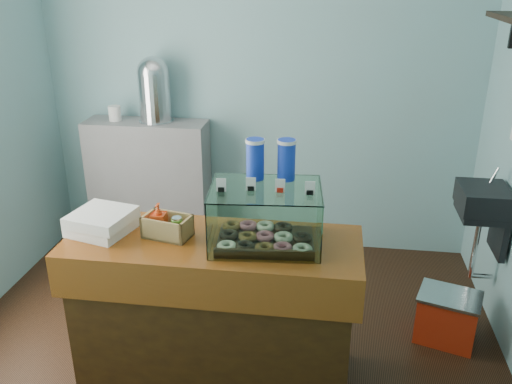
% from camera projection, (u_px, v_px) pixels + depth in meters
% --- Properties ---
extents(ground, '(3.50, 3.50, 0.00)m').
position_uv_depth(ground, '(225.00, 347.00, 3.48)').
color(ground, black).
rests_on(ground, ground).
extents(room_shell, '(3.54, 3.04, 2.82)m').
position_uv_depth(room_shell, '(223.00, 81.00, 2.83)').
color(room_shell, '#85BBC3').
rests_on(room_shell, ground).
extents(counter, '(1.60, 0.60, 0.90)m').
position_uv_depth(counter, '(215.00, 310.00, 3.07)').
color(counter, '#3D240B').
rests_on(counter, ground).
extents(back_shelf, '(1.00, 0.32, 1.10)m').
position_uv_depth(back_shelf, '(150.00, 185.00, 4.59)').
color(back_shelf, gray).
rests_on(back_shelf, ground).
extents(display_case, '(0.61, 0.47, 0.53)m').
position_uv_depth(display_case, '(266.00, 211.00, 2.84)').
color(display_case, black).
rests_on(display_case, counter).
extents(condiment_crate, '(0.28, 0.20, 0.18)m').
position_uv_depth(condiment_crate, '(166.00, 225.00, 2.93)').
color(condiment_crate, '#A48652').
rests_on(condiment_crate, counter).
extents(pastry_boxes, '(0.37, 0.38, 0.12)m').
position_uv_depth(pastry_boxes, '(102.00, 222.00, 2.98)').
color(pastry_boxes, white).
rests_on(pastry_boxes, counter).
extents(coffee_urn, '(0.28, 0.28, 0.52)m').
position_uv_depth(coffee_urn, '(154.00, 88.00, 4.28)').
color(coffee_urn, silver).
rests_on(coffee_urn, back_shelf).
extents(red_cooler, '(0.45, 0.39, 0.34)m').
position_uv_depth(red_cooler, '(447.00, 317.00, 3.49)').
color(red_cooler, red).
rests_on(red_cooler, ground).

